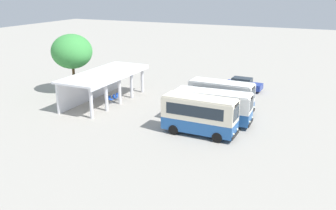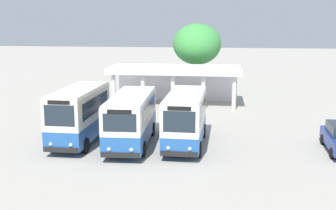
# 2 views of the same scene
# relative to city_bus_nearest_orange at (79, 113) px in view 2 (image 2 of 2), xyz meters

# --- Properties ---
(ground_plane) EXTENTS (180.00, 180.00, 0.00)m
(ground_plane) POSITION_rel_city_bus_nearest_orange_xyz_m (3.54, -2.34, -1.89)
(ground_plane) COLOR #A39E93
(city_bus_nearest_orange) EXTENTS (2.32, 6.63, 3.45)m
(city_bus_nearest_orange) POSITION_rel_city_bus_nearest_orange_xyz_m (0.00, 0.00, 0.00)
(city_bus_nearest_orange) COLOR black
(city_bus_nearest_orange) RESTS_ON ground
(city_bus_second_in_row) EXTENTS (2.51, 7.48, 3.12)m
(city_bus_second_in_row) POSITION_rel_city_bus_nearest_orange_xyz_m (3.31, -0.11, -0.16)
(city_bus_second_in_row) COLOR black
(city_bus_second_in_row) RESTS_ON ground
(city_bus_middle_cream) EXTENTS (2.36, 6.70, 3.27)m
(city_bus_middle_cream) POSITION_rel_city_bus_nearest_orange_xyz_m (6.62, 0.06, -0.09)
(city_bus_middle_cream) COLOR black
(city_bus_middle_cream) RESTS_ON ground
(terminal_canopy) EXTENTS (11.73, 4.81, 3.40)m
(terminal_canopy) POSITION_rel_city_bus_nearest_orange_xyz_m (4.68, 13.42, 0.65)
(terminal_canopy) COLOR silver
(terminal_canopy) RESTS_ON ground
(waiting_chair_end_by_column) EXTENTS (0.45, 0.45, 0.86)m
(waiting_chair_end_by_column) POSITION_rel_city_bus_nearest_orange_xyz_m (4.37, 12.13, -1.37)
(waiting_chair_end_by_column) COLOR slate
(waiting_chair_end_by_column) RESTS_ON ground
(waiting_chair_second_from_end) EXTENTS (0.45, 0.45, 0.86)m
(waiting_chair_second_from_end) POSITION_rel_city_bus_nearest_orange_xyz_m (5.06, 12.02, -1.37)
(waiting_chair_second_from_end) COLOR slate
(waiting_chair_second_from_end) RESTS_ON ground
(waiting_chair_middle_seat) EXTENTS (0.45, 0.45, 0.86)m
(waiting_chair_middle_seat) POSITION_rel_city_bus_nearest_orange_xyz_m (5.75, 12.02, -1.37)
(waiting_chair_middle_seat) COLOR slate
(waiting_chair_middle_seat) RESTS_ON ground
(roadside_tree_behind_canopy) EXTENTS (4.86, 4.86, 7.15)m
(roadside_tree_behind_canopy) POSITION_rel_city_bus_nearest_orange_xyz_m (6.32, 18.62, 3.18)
(roadside_tree_behind_canopy) COLOR brown
(roadside_tree_behind_canopy) RESTS_ON ground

